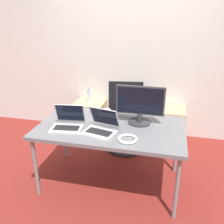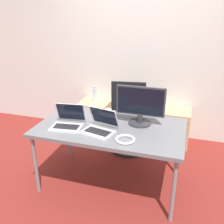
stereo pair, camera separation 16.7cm
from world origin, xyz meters
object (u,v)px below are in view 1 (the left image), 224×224
at_px(cabinet_left, 90,118).
at_px(coffee_cup_brown, 107,113).
at_px(laptop_right, 101,127).
at_px(monitor, 140,105).
at_px(office_chair, 125,124).
at_px(mouse, 109,122).
at_px(cabinet_right, 168,125).
at_px(laptop_left, 68,123).
at_px(water_bottle, 89,95).
at_px(cable_coil, 128,139).
at_px(coffee_cup_white, 98,115).

height_order(cabinet_left, coffee_cup_brown, coffee_cup_brown).
distance_m(laptop_right, monitor, 0.51).
height_order(office_chair, mouse, office_chair).
bearing_deg(monitor, cabinet_right, 72.72).
bearing_deg(mouse, laptop_left, -153.95).
relative_size(water_bottle, laptop_right, 0.63).
relative_size(water_bottle, laptop_left, 0.69).
bearing_deg(coffee_cup_brown, laptop_right, -85.67).
relative_size(cabinet_right, monitor, 1.02).
xyz_separation_m(cabinet_right, mouse, (-0.66, -1.17, 0.49)).
relative_size(laptop_right, monitor, 0.73).
distance_m(monitor, cable_coil, 0.48).
relative_size(laptop_right, coffee_cup_brown, 3.74).
xyz_separation_m(office_chair, coffee_cup_brown, (-0.13, -0.55, 0.38)).
bearing_deg(coffee_cup_white, mouse, -35.10).
bearing_deg(coffee_cup_brown, cabinet_left, 119.17).
bearing_deg(monitor, water_bottle, 131.70).
bearing_deg(water_bottle, coffee_cup_brown, -60.88).
xyz_separation_m(cabinet_right, coffee_cup_brown, (-0.73, -1.01, 0.53)).
xyz_separation_m(office_chair, coffee_cup_white, (-0.23, -0.60, 0.37)).
height_order(monitor, coffee_cup_white, monitor).
height_order(office_chair, monitor, monitor).
bearing_deg(office_chair, coffee_cup_brown, -102.80).
bearing_deg(laptop_left, coffee_cup_white, 53.02).
xyz_separation_m(office_chair, water_bottle, (-0.69, 0.45, 0.24)).
relative_size(mouse, cable_coil, 0.36).
bearing_deg(monitor, laptop_left, -157.94).
bearing_deg(laptop_left, cabinet_left, 98.83).
bearing_deg(mouse, coffee_cup_white, 144.90).
bearing_deg(laptop_left, water_bottle, 98.81).
xyz_separation_m(monitor, mouse, (-0.33, -0.10, -0.20)).
bearing_deg(office_chair, monitor, -66.51).
distance_m(laptop_left, monitor, 0.82).
distance_m(office_chair, coffee_cup_white, 0.74).
bearing_deg(cabinet_left, cable_coil, -59.15).
height_order(mouse, cable_coil, mouse).
relative_size(laptop_left, coffee_cup_white, 4.22).
height_order(monitor, coffee_cup_brown, monitor).
distance_m(cabinet_right, mouse, 1.43).
relative_size(laptop_left, monitor, 0.67).
bearing_deg(mouse, water_bottle, 118.10).
height_order(laptop_left, laptop_right, laptop_left).
height_order(coffee_cup_brown, cable_coil, coffee_cup_brown).
distance_m(laptop_left, mouse, 0.46).
height_order(laptop_left, mouse, laptop_left).
distance_m(laptop_right, mouse, 0.22).
distance_m(water_bottle, cable_coil, 1.76).
bearing_deg(cabinet_right, laptop_right, -116.86).
xyz_separation_m(mouse, coffee_cup_white, (-0.17, 0.12, 0.03)).
bearing_deg(cabinet_right, coffee_cup_brown, -125.90).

